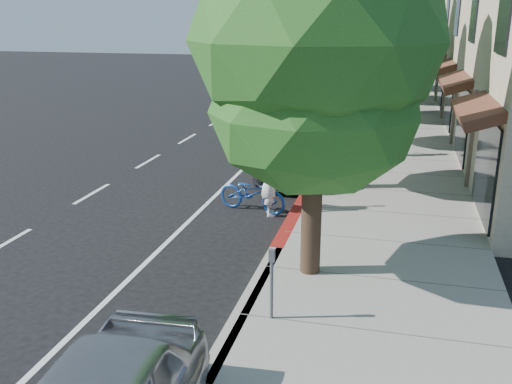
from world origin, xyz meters
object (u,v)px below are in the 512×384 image
(dark_sedan, at_px, (318,132))
(dark_suv_far, at_px, (353,82))
(street_tree_3, at_px, (371,18))
(cyclist, at_px, (270,180))
(white_pickup, at_px, (311,94))
(street_tree_5, at_px, (380,24))
(street_tree_1, at_px, (348,32))
(street_tree_4, at_px, (376,29))
(bicycle, at_px, (252,193))
(street_tree_2, at_px, (362,28))
(pedestrian, at_px, (388,133))
(street_tree_0, at_px, (317,46))
(silver_suv, at_px, (303,153))

(dark_sedan, relative_size, dark_suv_far, 1.00)
(street_tree_3, xyz_separation_m, cyclist, (-1.60, -14.50, -3.92))
(white_pickup, bearing_deg, street_tree_5, 70.41)
(street_tree_1, distance_m, cyclist, 4.71)
(street_tree_4, xyz_separation_m, street_tree_5, (0.00, 6.00, 0.17))
(street_tree_3, distance_m, street_tree_5, 12.01)
(bicycle, distance_m, white_pickup, 16.70)
(street_tree_5, xyz_separation_m, bicycle, (-2.12, -26.34, -3.93))
(street_tree_2, height_order, pedestrian, street_tree_2)
(street_tree_1, xyz_separation_m, pedestrian, (1.21, 4.44, -3.66))
(street_tree_0, xyz_separation_m, street_tree_2, (0.00, 12.00, 0.04))
(street_tree_3, bearing_deg, street_tree_0, -90.00)
(street_tree_4, bearing_deg, white_pickup, -130.17)
(street_tree_4, relative_size, street_tree_5, 0.99)
(street_tree_4, xyz_separation_m, bicycle, (-2.12, -20.34, -3.76))
(bicycle, relative_size, silver_suv, 0.36)
(dark_sedan, bearing_deg, street_tree_0, -78.28)
(street_tree_1, height_order, white_pickup, street_tree_1)
(street_tree_5, bearing_deg, white_pickup, -107.77)
(street_tree_2, relative_size, silver_suv, 1.34)
(street_tree_4, xyz_separation_m, dark_sedan, (-1.40, -13.00, -3.52))
(bicycle, bearing_deg, pedestrian, -12.26)
(street_tree_2, relative_size, pedestrian, 4.48)
(pedestrian, bearing_deg, street_tree_5, -98.75)
(street_tree_2, bearing_deg, bicycle, -104.27)
(street_tree_5, relative_size, dark_sedan, 1.61)
(bicycle, distance_m, pedestrian, 7.57)
(street_tree_0, bearing_deg, street_tree_2, 90.00)
(silver_suv, xyz_separation_m, white_pickup, (-1.70, 12.83, 0.18))
(dark_sedan, bearing_deg, pedestrian, -7.59)
(street_tree_5, xyz_separation_m, dark_suv_far, (-1.46, -1.83, -3.66))
(street_tree_1, distance_m, street_tree_3, 12.00)
(street_tree_1, relative_size, white_pickup, 1.16)
(silver_suv, distance_m, dark_suv_far, 20.67)
(white_pickup, bearing_deg, dark_sedan, -81.49)
(pedestrian, bearing_deg, bicycle, 51.51)
(street_tree_4, xyz_separation_m, dark_suv_far, (-1.46, 4.17, -3.50))
(street_tree_0, xyz_separation_m, white_pickup, (-3.10, 20.33, -3.60))
(dark_suv_far, height_order, pedestrian, pedestrian)
(street_tree_1, height_order, dark_sedan, street_tree_1)
(street_tree_0, height_order, street_tree_4, street_tree_0)
(street_tree_2, height_order, street_tree_4, street_tree_4)
(street_tree_0, bearing_deg, pedestrian, 83.37)
(street_tree_2, relative_size, street_tree_5, 0.98)
(street_tree_4, relative_size, bicycle, 3.69)
(street_tree_1, xyz_separation_m, dark_suv_far, (-1.46, 22.17, -3.83))
(dark_suv_far, bearing_deg, cyclist, -89.85)
(cyclist, xyz_separation_m, dark_sedan, (0.20, 7.50, -0.20))
(white_pickup, bearing_deg, street_tree_1, -79.61)
(silver_suv, height_order, white_pickup, white_pickup)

